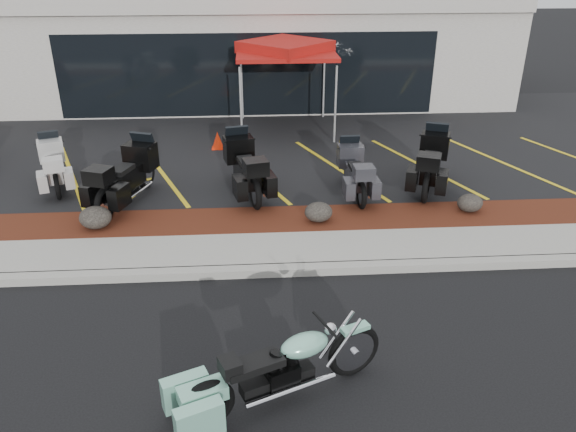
{
  "coord_description": "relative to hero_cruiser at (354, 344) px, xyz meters",
  "views": [
    {
      "loc": [
        0.08,
        -7.58,
        5.26
      ],
      "look_at": [
        0.65,
        1.2,
        0.99
      ],
      "focal_mm": 35.0,
      "sensor_mm": 36.0,
      "label": 1
    }
  ],
  "objects": [
    {
      "name": "mulch_bed",
      "position": [
        -1.34,
        4.54,
        -0.43
      ],
      "size": [
        24.0,
        1.2,
        0.16
      ],
      "primitive_type": "cube",
      "color": "#39100D",
      "rests_on": "ground"
    },
    {
      "name": "touring_white",
      "position": [
        -6.08,
        7.23,
        0.22
      ],
      "size": [
        1.39,
        2.14,
        1.16
      ],
      "primitive_type": null,
      "rotation": [
        0.0,
        0.0,
        1.91
      ],
      "color": "beige",
      "rests_on": "upper_lot"
    },
    {
      "name": "touring_grey",
      "position": [
        0.97,
        6.41,
        0.22
      ],
      "size": [
        0.84,
        2.04,
        1.17
      ],
      "primitive_type": null,
      "rotation": [
        0.0,
        0.0,
        1.6
      ],
      "color": "#2B2B30",
      "rests_on": "upper_lot"
    },
    {
      "name": "boulder_right",
      "position": [
        3.28,
        4.63,
        -0.16
      ],
      "size": [
        0.54,
        0.45,
        0.38
      ],
      "primitive_type": "ellipsoid",
      "color": "black",
      "rests_on": "mulch_bed"
    },
    {
      "name": "popup_canopy",
      "position": [
        -0.24,
        10.76,
        2.02
      ],
      "size": [
        3.72,
        3.72,
        2.62
      ],
      "rotation": [
        0.0,
        0.0,
        0.42
      ],
      "color": "silver",
      "rests_on": "upper_lot"
    },
    {
      "name": "touring_black_front",
      "position": [
        -3.74,
        6.38,
        0.31
      ],
      "size": [
        1.61,
        2.48,
        1.35
      ],
      "primitive_type": null,
      "rotation": [
        0.0,
        0.0,
        1.23
      ],
      "color": "black",
      "rests_on": "upper_lot"
    },
    {
      "name": "sidewalk",
      "position": [
        -1.34,
        3.34,
        -0.44
      ],
      "size": [
        24.0,
        1.2,
        0.15
      ],
      "primitive_type": "cube",
      "color": "gray",
      "rests_on": "ground"
    },
    {
      "name": "upper_lot",
      "position": [
        -1.34,
        9.94,
        -0.44
      ],
      "size": [
        26.0,
        9.6,
        0.15
      ],
      "primitive_type": "cube",
      "color": "black",
      "rests_on": "ground"
    },
    {
      "name": "touring_black_rear",
      "position": [
        3.1,
        6.71,
        0.31
      ],
      "size": [
        1.68,
        2.47,
        1.34
      ],
      "primitive_type": null,
      "rotation": [
        0.0,
        0.0,
        1.19
      ],
      "color": "black",
      "rests_on": "upper_lot"
    },
    {
      "name": "touring_black_mid",
      "position": [
        -1.62,
        6.71,
        0.32
      ],
      "size": [
        1.4,
        2.47,
        1.35
      ],
      "primitive_type": null,
      "rotation": [
        0.0,
        0.0,
        1.8
      ],
      "color": "black",
      "rests_on": "upper_lot"
    },
    {
      "name": "boulder_mid",
      "position": [
        0.03,
        4.38,
        -0.15
      ],
      "size": [
        0.57,
        0.47,
        0.4
      ],
      "primitive_type": "ellipsoid",
      "color": "black",
      "rests_on": "mulch_bed"
    },
    {
      "name": "boulder_left",
      "position": [
        -4.42,
        4.36,
        -0.13
      ],
      "size": [
        0.64,
        0.53,
        0.45
      ],
      "primitive_type": "ellipsoid",
      "color": "black",
      "rests_on": "mulch_bed"
    },
    {
      "name": "hero_cruiser",
      "position": [
        0.0,
        0.0,
        0.0
      ],
      "size": [
        2.96,
        1.81,
        1.02
      ],
      "primitive_type": null,
      "rotation": [
        0.0,
        0.0,
        0.4
      ],
      "color": "#7EC4A8",
      "rests_on": "ground"
    },
    {
      "name": "dealership_building",
      "position": [
        -1.34,
        16.21,
        1.49
      ],
      "size": [
        18.0,
        8.16,
        4.0
      ],
      "color": "#A09A90",
      "rests_on": "ground"
    },
    {
      "name": "traffic_cone",
      "position": [
        -2.23,
        9.11,
        -0.12
      ],
      "size": [
        0.42,
        0.42,
        0.48
      ],
      "primitive_type": "cone",
      "rotation": [
        0.0,
        0.0,
        -0.36
      ],
      "color": "red",
      "rests_on": "upper_lot"
    },
    {
      "name": "curb",
      "position": [
        -1.34,
        2.64,
        -0.44
      ],
      "size": [
        24.0,
        0.25,
        0.15
      ],
      "primitive_type": "cube",
      "color": "gray",
      "rests_on": "ground"
    },
    {
      "name": "ground",
      "position": [
        -1.34,
        1.74,
        -0.51
      ],
      "size": [
        90.0,
        90.0,
        0.0
      ],
      "primitive_type": "plane",
      "color": "black",
      "rests_on": "ground"
    }
  ]
}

